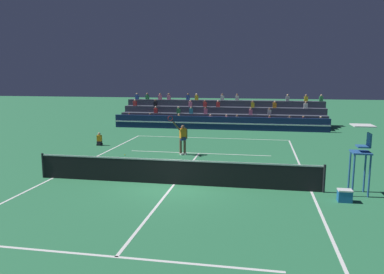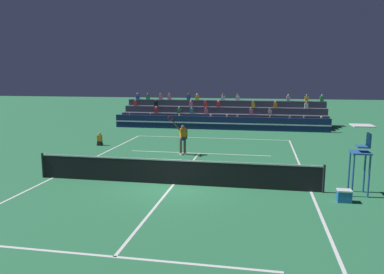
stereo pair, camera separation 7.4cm
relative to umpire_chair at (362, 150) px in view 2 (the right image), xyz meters
name	(u,v)px [view 2 (the right image)]	position (x,y,z in m)	size (l,w,h in m)	color
ground_plane	(174,184)	(-7.25, 0.00, -1.72)	(120.00, 120.00, 0.00)	#2D7A4C
court_lines	(174,184)	(-7.25, 0.00, -1.71)	(11.10, 23.90, 0.01)	white
tennis_net	(174,172)	(-7.25, 0.00, -1.17)	(12.00, 0.10, 1.10)	black
sponsor_banner_wall	(218,123)	(-7.25, 16.27, -1.17)	(18.00, 0.26, 1.10)	navy
bleacher_stand	(222,116)	(-7.25, 19.44, -0.88)	(18.33, 3.80, 2.83)	#383D4C
umpire_chair	(362,150)	(0.00, 0.00, 0.00)	(0.76, 0.84, 2.67)	#285699
ball_kid_courtside	(100,140)	(-14.02, 7.76, -1.39)	(0.30, 0.36, 0.84)	black
tennis_player	(182,138)	(-8.11, 5.88, -0.74)	(1.03, 0.85, 2.35)	brown
tennis_ball	(125,155)	(-11.31, 5.11, -1.68)	(0.07, 0.07, 0.07)	#C6DB33
equipment_cooler	(344,196)	(-0.73, -1.01, -1.49)	(0.50, 0.38, 0.45)	#1E66B2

